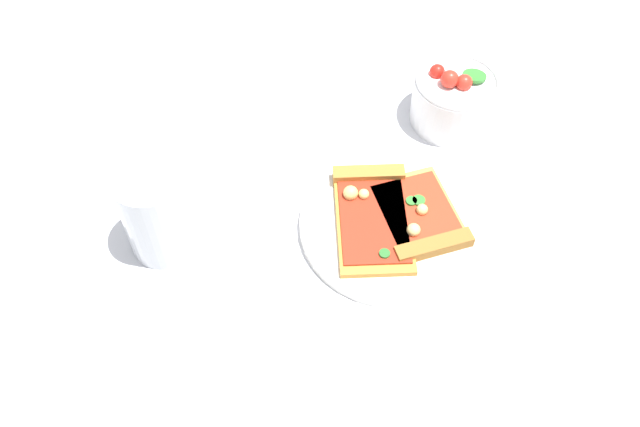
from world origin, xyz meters
The scene contains 7 objects.
ground_plane centered at (0.00, 0.00, 0.00)m, with size 2.40×2.40×0.00m, color silver.
plate centered at (-0.03, -0.03, 0.01)m, with size 0.23×0.23×0.01m, color white.
pizza_slice_near centered at (-0.04, 0.00, 0.02)m, with size 0.18×0.17×0.03m.
pizza_slice_far centered at (-0.01, -0.06, 0.02)m, with size 0.15×0.16×0.02m.
salad_bowl centered at (0.18, 0.00, 0.04)m, with size 0.12×0.12×0.09m.
soda_glass centered at (-0.21, 0.18, 0.06)m, with size 0.08×0.08×0.12m.
paper_napkin centered at (-0.27, 0.02, 0.00)m, with size 0.15×0.15×0.00m, color silver.
Camera 1 is at (-0.49, -0.25, 0.70)m, focal length 38.67 mm.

